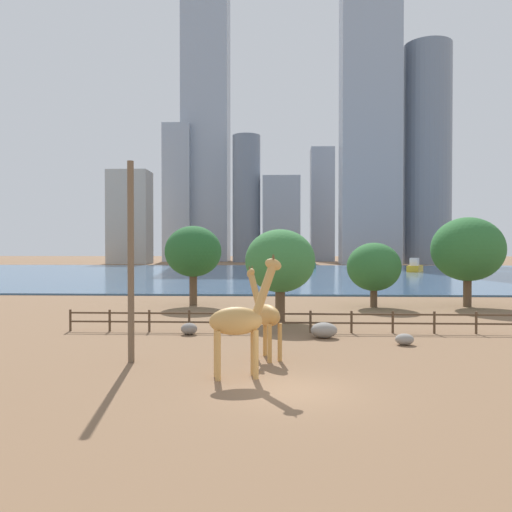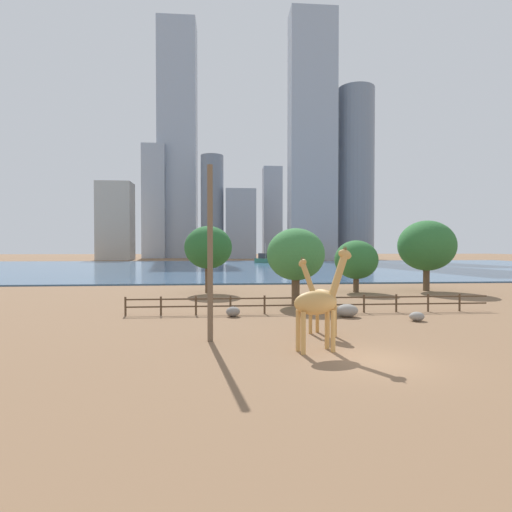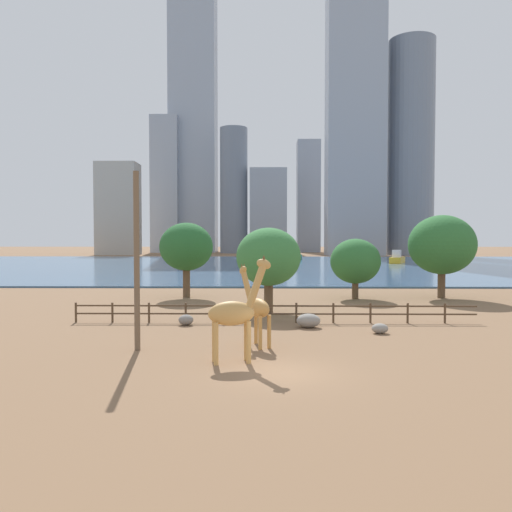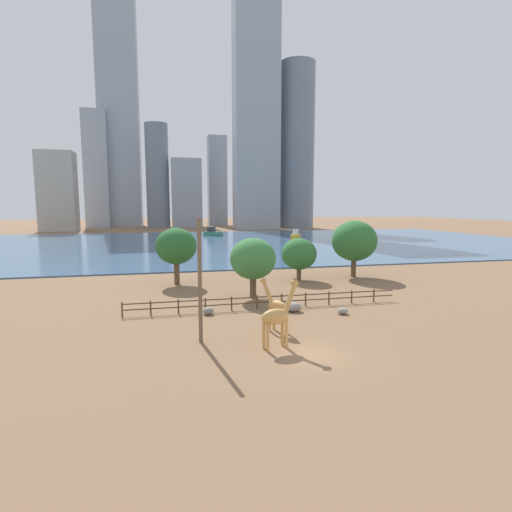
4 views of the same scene
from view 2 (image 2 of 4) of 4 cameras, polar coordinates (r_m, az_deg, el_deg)
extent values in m
plane|color=brown|center=(96.21, -0.85, -1.58)|extent=(400.00, 400.00, 0.00)
cube|color=#3D6084|center=(93.22, -0.73, -1.61)|extent=(180.00, 86.00, 0.20)
cylinder|color=tan|center=(18.97, 10.13, -10.18)|extent=(0.26, 0.26, 1.87)
cylinder|color=tan|center=(18.47, 10.96, -10.50)|extent=(0.26, 0.26, 1.87)
cylinder|color=tan|center=(18.37, 6.04, -10.54)|extent=(0.26, 0.26, 1.87)
cylinder|color=tan|center=(17.85, 6.78, -10.89)|extent=(0.26, 0.26, 1.87)
ellipsoid|color=tan|center=(18.19, 8.52, -6.64)|extent=(2.20, 1.25, 1.08)
cylinder|color=tan|center=(18.57, 11.65, -2.80)|extent=(1.05, 0.54, 2.06)
ellipsoid|color=tan|center=(18.70, 12.59, 0.21)|extent=(0.83, 0.49, 0.63)
cone|color=brown|center=(18.77, 12.47, 1.18)|extent=(0.12, 0.12, 0.20)
cone|color=brown|center=(18.62, 12.72, 1.18)|extent=(0.12, 0.12, 0.20)
cylinder|color=#C18C47|center=(22.10, 7.79, -8.79)|extent=(0.27, 0.27, 1.68)
cylinder|color=#C18C47|center=(22.46, 8.76, -8.63)|extent=(0.27, 0.27, 1.68)
cylinder|color=#C18C47|center=(21.20, 10.25, -9.23)|extent=(0.27, 0.27, 1.68)
cylinder|color=#C18C47|center=(21.57, 11.22, -9.05)|extent=(0.27, 0.27, 1.68)
ellipsoid|color=#C18C47|center=(21.66, 9.49, -5.97)|extent=(1.60, 1.97, 0.97)
cylinder|color=#C18C47|center=(22.37, 7.42, -3.13)|extent=(0.85, 1.13, 1.78)
ellipsoid|color=#C18C47|center=(22.64, 6.67, -1.00)|extent=(0.63, 0.77, 0.63)
cone|color=brown|center=(22.58, 6.53, -0.29)|extent=(0.12, 0.12, 0.18)
cone|color=brown|center=(22.68, 6.81, -0.28)|extent=(0.12, 0.12, 0.18)
cylinder|color=brown|center=(19.93, -6.57, 0.38)|extent=(0.28, 0.28, 8.78)
ellipsoid|color=gray|center=(27.82, 12.89, -7.60)|extent=(1.47, 1.15, 0.86)
ellipsoid|color=gray|center=(27.32, -3.30, -7.94)|extent=(0.94, 0.89, 0.67)
ellipsoid|color=gray|center=(27.64, 21.99, -8.01)|extent=(0.95, 0.78, 0.58)
cylinder|color=#4C3826|center=(28.98, -18.15, -6.84)|extent=(0.14, 0.14, 1.30)
cylinder|color=#4C3826|center=(28.52, -13.43, -6.94)|extent=(0.14, 0.14, 1.30)
cylinder|color=#4C3826|center=(28.25, -8.58, -7.00)|extent=(0.14, 0.14, 1.30)
cylinder|color=#4C3826|center=(28.19, -3.67, -7.00)|extent=(0.14, 0.14, 1.30)
cylinder|color=#4C3826|center=(28.33, 1.23, -6.96)|extent=(0.14, 0.14, 1.30)
cylinder|color=#4C3826|center=(28.67, 6.04, -6.87)|extent=(0.14, 0.14, 1.30)
cylinder|color=#4C3826|center=(29.20, 10.71, -6.74)|extent=(0.14, 0.14, 1.30)
cylinder|color=#4C3826|center=(29.92, 15.17, -6.57)|extent=(0.14, 0.14, 1.30)
cylinder|color=#4C3826|center=(30.81, 19.40, -6.37)|extent=(0.14, 0.14, 1.30)
cylinder|color=#4C3826|center=(31.85, 23.38, -6.15)|extent=(0.14, 0.14, 1.30)
cylinder|color=#4C3826|center=(33.04, 27.07, -5.92)|extent=(0.14, 0.14, 1.30)
cube|color=#4C3826|center=(28.81, 8.01, -5.92)|extent=(26.10, 0.08, 0.10)
cube|color=#4C3826|center=(28.87, 8.01, -6.95)|extent=(26.10, 0.08, 0.10)
cylinder|color=brown|center=(41.79, -6.82, -3.35)|extent=(0.67, 0.67, 2.73)
ellipsoid|color=#26602D|center=(41.66, -6.84, 1.23)|extent=(4.93, 4.93, 4.44)
cylinder|color=brown|center=(43.25, 14.10, -3.97)|extent=(0.58, 0.58, 1.60)
ellipsoid|color=#2D6B33|center=(43.09, 14.12, -0.51)|extent=(4.51, 4.51, 4.06)
cylinder|color=brown|center=(33.15, 5.68, -4.97)|extent=(0.66, 0.66, 2.22)
ellipsoid|color=#387A3D|center=(32.97, 5.69, 0.25)|extent=(4.77, 4.77, 4.29)
cylinder|color=brown|center=(46.93, 23.16, -3.08)|extent=(0.67, 0.67, 2.49)
ellipsoid|color=#2D6B33|center=(46.80, 23.19, 1.38)|extent=(6.01, 6.01, 5.41)
cube|color=gold|center=(105.34, 13.90, -0.92)|extent=(4.67, 6.68, 1.26)
cube|color=silver|center=(104.51, 13.86, -0.18)|extent=(2.31, 2.69, 1.51)
cube|color=#337259|center=(117.23, 1.23, -0.67)|extent=(5.68, 6.53, 1.28)
cube|color=#333338|center=(117.79, 0.97, 0.03)|extent=(2.61, 2.77, 1.54)
cylinder|color=silver|center=(116.94, 1.34, 0.74)|extent=(0.17, 0.17, 4.49)
cylinder|color=slate|center=(174.25, -6.28, 6.95)|extent=(9.75, 9.75, 44.27)
cube|color=gray|center=(186.98, 2.33, 6.20)|extent=(8.61, 8.06, 41.90)
cube|color=#ADA89E|center=(160.89, -19.45, 4.70)|extent=(12.75, 9.41, 29.37)
cube|color=#939EAD|center=(193.06, -11.12, 15.84)|extent=(17.10, 13.63, 107.04)
cylinder|color=slate|center=(165.67, 14.04, 11.22)|extent=(14.40, 14.40, 67.21)
cube|color=#939EAD|center=(174.28, -2.22, 4.56)|extent=(12.87, 11.41, 29.75)
cube|color=#939EAD|center=(161.56, 8.03, 16.55)|extent=(17.69, 9.67, 94.91)
cube|color=#939EAD|center=(184.81, -14.24, 7.47)|extent=(10.00, 10.72, 49.94)
camera|label=1|loc=(5.87, 100.27, 3.05)|focal=35.00mm
camera|label=3|loc=(7.05, 123.59, 6.45)|focal=35.00mm
camera|label=4|loc=(9.46, -162.75, 30.31)|focal=28.00mm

